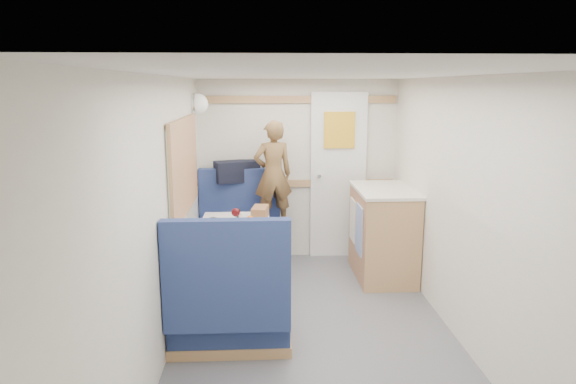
{
  "coord_description": "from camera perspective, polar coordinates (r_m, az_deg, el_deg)",
  "views": [
    {
      "loc": [
        -0.4,
        -3.42,
        1.93
      ],
      "look_at": [
        -0.18,
        0.9,
        1.03
      ],
      "focal_mm": 32.0,
      "sensor_mm": 36.0,
      "label": 1
    }
  ],
  "objects": [
    {
      "name": "floor",
      "position": [
        3.95,
        3.43,
        -17.54
      ],
      "size": [
        4.5,
        4.5,
        0.0
      ],
      "primitive_type": "plane",
      "color": "#515156",
      "rests_on": "ground"
    },
    {
      "name": "ceiling",
      "position": [
        3.44,
        3.84,
        12.9
      ],
      "size": [
        4.5,
        4.5,
        0.0
      ],
      "primitive_type": "plane",
      "rotation": [
        3.14,
        0.0,
        0.0
      ],
      "color": "silver",
      "rests_on": "wall_back"
    },
    {
      "name": "wall_back",
      "position": [
        5.76,
        1.12,
        2.47
      ],
      "size": [
        2.2,
        0.02,
        2.0
      ],
      "primitive_type": "cube",
      "color": "silver",
      "rests_on": "floor"
    },
    {
      "name": "wall_left",
      "position": [
        3.61,
        -14.02,
        -3.52
      ],
      "size": [
        0.02,
        4.5,
        2.0
      ],
      "primitive_type": "cube",
      "color": "silver",
      "rests_on": "floor"
    },
    {
      "name": "wall_right",
      "position": [
        3.85,
        20.16,
        -2.97
      ],
      "size": [
        0.02,
        4.5,
        2.0
      ],
      "primitive_type": "cube",
      "color": "silver",
      "rests_on": "floor"
    },
    {
      "name": "oak_trim_low",
      "position": [
        5.76,
        1.13,
        0.96
      ],
      "size": [
        2.15,
        0.02,
        0.08
      ],
      "primitive_type": "cube",
      "color": "#A46E4A",
      "rests_on": "wall_back"
    },
    {
      "name": "oak_trim_high",
      "position": [
        5.66,
        1.17,
        10.24
      ],
      "size": [
        2.15,
        0.02,
        0.08
      ],
      "primitive_type": "cube",
      "color": "#A46E4A",
      "rests_on": "wall_back"
    },
    {
      "name": "side_window",
      "position": [
        4.52,
        -11.54,
        2.88
      ],
      "size": [
        0.04,
        1.3,
        0.72
      ],
      "primitive_type": "cube",
      "color": "#A3AD93",
      "rests_on": "wall_left"
    },
    {
      "name": "rear_door",
      "position": [
        5.78,
        5.59,
        2.17
      ],
      "size": [
        0.62,
        0.12,
        1.86
      ],
      "color": "white",
      "rests_on": "wall_back"
    },
    {
      "name": "dinette_table",
      "position": [
        4.63,
        -5.9,
        -5.43
      ],
      "size": [
        0.62,
        0.92,
        0.72
      ],
      "color": "white",
      "rests_on": "floor"
    },
    {
      "name": "bench_far",
      "position": [
        5.53,
        -5.39,
        -5.42
      ],
      "size": [
        0.9,
        0.59,
        1.05
      ],
      "color": "navy",
      "rests_on": "floor"
    },
    {
      "name": "bench_near",
      "position": [
        3.92,
        -6.48,
        -12.9
      ],
      "size": [
        0.9,
        0.59,
        1.05
      ],
      "color": "navy",
      "rests_on": "floor"
    },
    {
      "name": "ledge",
      "position": [
        5.64,
        -5.39,
        0.99
      ],
      "size": [
        0.9,
        0.14,
        0.04
      ],
      "primitive_type": "cube",
      "color": "#A46E4A",
      "rests_on": "bench_far"
    },
    {
      "name": "dome_light",
      "position": [
        5.31,
        -9.97,
        9.65
      ],
      "size": [
        0.2,
        0.2,
        0.2
      ],
      "primitive_type": "sphere",
      "color": "white",
      "rests_on": "wall_left"
    },
    {
      "name": "galley_counter",
      "position": [
        5.32,
        10.47,
        -4.41
      ],
      "size": [
        0.57,
        0.92,
        0.92
      ],
      "color": "#A46E4A",
      "rests_on": "floor"
    },
    {
      "name": "person",
      "position": [
        5.39,
        -1.68,
        1.97
      ],
      "size": [
        0.46,
        0.36,
        1.13
      ],
      "primitive_type": "imported",
      "rotation": [
        0.0,
        0.0,
        3.38
      ],
      "color": "brown",
      "rests_on": "bench_far"
    },
    {
      "name": "duffel_bag",
      "position": [
        5.62,
        -5.7,
        2.31
      ],
      "size": [
        0.52,
        0.37,
        0.23
      ],
      "primitive_type": "cube",
      "rotation": [
        0.0,
        0.0,
        0.34
      ],
      "color": "black",
      "rests_on": "ledge"
    },
    {
      "name": "tray",
      "position": [
        4.43,
        -5.47,
        -4.02
      ],
      "size": [
        0.29,
        0.37,
        0.02
      ],
      "primitive_type": "cube",
      "rotation": [
        0.0,
        0.0,
        0.04
      ],
      "color": "white",
      "rests_on": "dinette_table"
    },
    {
      "name": "orange_fruit",
      "position": [
        4.54,
        -4.25,
        -3.05
      ],
      "size": [
        0.07,
        0.07,
        0.07
      ],
      "primitive_type": "sphere",
      "color": "#DA5A09",
      "rests_on": "tray"
    },
    {
      "name": "cheese_block",
      "position": [
        4.32,
        -5.57,
        -4.07
      ],
      "size": [
        0.11,
        0.07,
        0.04
      ],
      "primitive_type": "cube",
      "rotation": [
        0.0,
        0.0,
        -0.1
      ],
      "color": "#F0E78B",
      "rests_on": "tray"
    },
    {
      "name": "wine_glass",
      "position": [
        4.48,
        -5.84,
        -2.35
      ],
      "size": [
        0.08,
        0.08,
        0.17
      ],
      "color": "white",
      "rests_on": "dinette_table"
    },
    {
      "name": "tumbler_left",
      "position": [
        4.42,
        -8.33,
        -3.53
      ],
      "size": [
        0.07,
        0.07,
        0.11
      ],
      "primitive_type": "cylinder",
      "color": "white",
      "rests_on": "dinette_table"
    },
    {
      "name": "beer_glass",
      "position": [
        4.77,
        -3.76,
        -2.41
      ],
      "size": [
        0.06,
        0.06,
        0.09
      ],
      "primitive_type": "cylinder",
      "color": "brown",
      "rests_on": "dinette_table"
    },
    {
      "name": "pepper_grinder",
      "position": [
        4.75,
        -5.54,
        -2.44
      ],
      "size": [
        0.04,
        0.04,
        0.1
      ],
      "primitive_type": "cylinder",
      "color": "black",
      "rests_on": "dinette_table"
    },
    {
      "name": "salt_grinder",
      "position": [
        4.65,
        -5.28,
        -2.83
      ],
      "size": [
        0.03,
        0.03,
        0.08
      ],
      "primitive_type": "cylinder",
      "color": "white",
      "rests_on": "dinette_table"
    },
    {
      "name": "bread_loaf",
      "position": [
        4.79,
        -3.13,
        -2.26
      ],
      "size": [
        0.17,
        0.27,
        0.1
      ],
      "primitive_type": "cube",
      "rotation": [
        0.0,
        0.0,
        -0.15
      ],
      "color": "brown",
      "rests_on": "dinette_table"
    }
  ]
}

